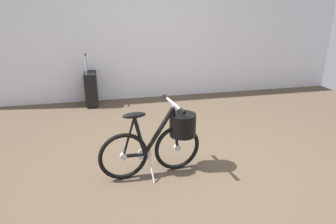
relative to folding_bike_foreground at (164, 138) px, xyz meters
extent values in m
plane|color=brown|center=(0.24, -0.12, -0.36)|extent=(6.99, 6.99, 0.00)
cube|color=silver|center=(0.24, 2.54, 1.20)|extent=(6.99, 0.10, 3.12)
torus|color=black|center=(0.14, 0.02, -0.12)|extent=(0.48, 0.10, 0.47)
cylinder|color=#B7B7BC|center=(0.14, 0.02, -0.12)|extent=(0.07, 0.06, 0.06)
torus|color=black|center=(-0.40, -0.05, -0.12)|extent=(0.48, 0.10, 0.47)
cylinder|color=#B7B7BC|center=(-0.40, -0.05, -0.12)|extent=(0.07, 0.06, 0.06)
cylinder|color=black|center=(-0.30, -0.04, -0.13)|extent=(0.21, 0.06, 0.05)
cylinder|color=black|center=(-0.05, -0.01, 0.09)|extent=(0.33, 0.09, 0.46)
cylinder|color=black|center=(-0.24, -0.03, 0.06)|extent=(0.13, 0.05, 0.40)
cylinder|color=black|center=(-0.30, -0.04, -0.13)|extent=(0.21, 0.05, 0.04)
cylinder|color=black|center=(0.12, 0.02, 0.09)|extent=(0.08, 0.04, 0.43)
cylinder|color=black|center=(-0.34, -0.04, 0.07)|extent=(0.14, 0.04, 0.39)
ellipsoid|color=black|center=(-0.28, -0.04, 0.28)|extent=(0.23, 0.12, 0.05)
cylinder|color=#B7B7BC|center=(0.10, 0.01, 0.32)|extent=(0.03, 0.03, 0.04)
cylinder|color=#B7B7BC|center=(0.10, 0.01, 0.34)|extent=(0.08, 0.44, 0.03)
cylinder|color=black|center=(0.13, -0.21, 0.34)|extent=(0.05, 0.09, 0.04)
cylinder|color=black|center=(0.07, 0.23, 0.34)|extent=(0.05, 0.09, 0.04)
cylinder|color=#B7B7BC|center=(-0.19, -0.02, -0.13)|extent=(0.14, 0.03, 0.14)
cylinder|color=#B7B7BC|center=(-0.14, -0.11, -0.25)|extent=(0.04, 0.19, 0.22)
cylinder|color=black|center=(0.20, 0.03, 0.12)|extent=(0.29, 0.29, 0.22)
cube|color=black|center=(-0.71, 2.25, -0.08)|extent=(0.19, 0.37, 0.52)
cylinder|color=#B7B7BC|center=(-0.76, 2.14, 0.32)|extent=(0.02, 0.02, 0.28)
cylinder|color=#B7B7BC|center=(-0.75, 2.37, 0.32)|extent=(0.02, 0.02, 0.28)
cylinder|color=black|center=(-0.76, 2.26, 0.46)|extent=(0.03, 0.23, 0.02)
cylinder|color=black|center=(-0.66, 2.13, -0.34)|extent=(0.04, 0.02, 0.04)
cylinder|color=black|center=(-0.65, 2.38, -0.34)|extent=(0.04, 0.02, 0.04)
camera|label=1|loc=(-0.55, -2.66, 1.27)|focal=33.07mm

